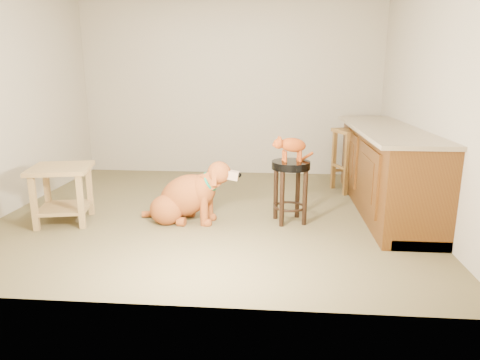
# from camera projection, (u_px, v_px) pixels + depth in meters

# --- Properties ---
(floor) EXTENTS (4.50, 4.00, 0.01)m
(floor) POSITION_uv_depth(u_px,v_px,m) (212.00, 212.00, 4.81)
(floor) COLOR brown
(floor) RESTS_ON ground
(room_shell) EXTENTS (4.54, 4.04, 2.62)m
(room_shell) POSITION_uv_depth(u_px,v_px,m) (209.00, 58.00, 4.41)
(room_shell) COLOR #ACA28B
(room_shell) RESTS_ON ground
(cabinet_run) EXTENTS (0.70, 2.56, 0.94)m
(cabinet_run) POSITION_uv_depth(u_px,v_px,m) (385.00, 171.00, 4.84)
(cabinet_run) COLOR #4E2C0E
(cabinet_run) RESTS_ON ground
(padded_stool) EXTENTS (0.41, 0.41, 0.65)m
(padded_stool) POSITION_uv_depth(u_px,v_px,m) (290.00, 179.00, 4.40)
(padded_stool) COLOR black
(padded_stool) RESTS_ON ground
(wood_stool) EXTENTS (0.56, 0.56, 0.82)m
(wood_stool) POSITION_uv_depth(u_px,v_px,m) (352.00, 159.00, 5.59)
(wood_stool) COLOR brown
(wood_stool) RESTS_ON ground
(side_table) EXTENTS (0.68, 0.68, 0.60)m
(side_table) POSITION_uv_depth(u_px,v_px,m) (62.00, 186.00, 4.40)
(side_table) COLOR olive
(side_table) RESTS_ON ground
(golden_retriever) EXTENTS (1.10, 0.58, 0.70)m
(golden_retriever) POSITION_uv_depth(u_px,v_px,m) (187.00, 197.00, 4.46)
(golden_retriever) COLOR brown
(golden_retriever) RESTS_ON ground
(tabby_kitten) EXTENTS (0.44, 0.26, 0.29)m
(tabby_kitten) POSITION_uv_depth(u_px,v_px,m) (290.00, 146.00, 4.31)
(tabby_kitten) COLOR #8C360E
(tabby_kitten) RESTS_ON padded_stool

